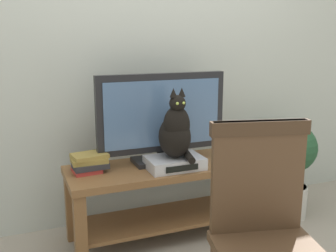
{
  "coord_description": "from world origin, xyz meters",
  "views": [
    {
      "loc": [
        -0.9,
        -1.83,
        1.33
      ],
      "look_at": [
        -0.0,
        0.42,
        0.78
      ],
      "focal_mm": 42.29,
      "sensor_mm": 36.0,
      "label": 1
    }
  ],
  "objects_px": {
    "book_stack": "(89,163)",
    "tv": "(162,117)",
    "cat": "(176,131)",
    "wooden_chair": "(265,227)",
    "media_box": "(175,163)",
    "tv_stand": "(165,187)",
    "potted_plant": "(291,163)"
  },
  "relations": [
    {
      "from": "media_box",
      "to": "cat",
      "type": "relative_size",
      "value": 0.79
    },
    {
      "from": "tv_stand",
      "to": "book_stack",
      "type": "distance_m",
      "value": 0.53
    },
    {
      "from": "tv_stand",
      "to": "potted_plant",
      "type": "distance_m",
      "value": 0.98
    },
    {
      "from": "tv",
      "to": "cat",
      "type": "height_order",
      "value": "tv"
    },
    {
      "from": "tv",
      "to": "potted_plant",
      "type": "xyz_separation_m",
      "value": [
        0.98,
        -0.12,
        -0.4
      ]
    },
    {
      "from": "book_stack",
      "to": "potted_plant",
      "type": "relative_size",
      "value": 0.32
    },
    {
      "from": "wooden_chair",
      "to": "potted_plant",
      "type": "bearing_deg",
      "value": 46.8
    },
    {
      "from": "media_box",
      "to": "wooden_chair",
      "type": "bearing_deg",
      "value": -91.49
    },
    {
      "from": "tv",
      "to": "wooden_chair",
      "type": "distance_m",
      "value": 1.18
    },
    {
      "from": "cat",
      "to": "wooden_chair",
      "type": "bearing_deg",
      "value": -91.57
    },
    {
      "from": "wooden_chair",
      "to": "tv",
      "type": "bearing_deg",
      "value": 90.25
    },
    {
      "from": "tv",
      "to": "media_box",
      "type": "distance_m",
      "value": 0.31
    },
    {
      "from": "cat",
      "to": "potted_plant",
      "type": "xyz_separation_m",
      "value": [
        0.95,
        0.04,
        -0.33
      ]
    },
    {
      "from": "cat",
      "to": "media_box",
      "type": "bearing_deg",
      "value": 94.97
    },
    {
      "from": "wooden_chair",
      "to": "book_stack",
      "type": "xyz_separation_m",
      "value": [
        -0.49,
        1.14,
        -0.01
      ]
    },
    {
      "from": "media_box",
      "to": "book_stack",
      "type": "xyz_separation_m",
      "value": [
        -0.52,
        0.14,
        0.02
      ]
    },
    {
      "from": "book_stack",
      "to": "tv",
      "type": "bearing_deg",
      "value": 1.71
    },
    {
      "from": "cat",
      "to": "tv_stand",
      "type": "bearing_deg",
      "value": 108.34
    },
    {
      "from": "wooden_chair",
      "to": "media_box",
      "type": "bearing_deg",
      "value": 88.51
    },
    {
      "from": "tv",
      "to": "book_stack",
      "type": "relative_size",
      "value": 3.81
    },
    {
      "from": "tv_stand",
      "to": "potted_plant",
      "type": "relative_size",
      "value": 1.81
    },
    {
      "from": "cat",
      "to": "book_stack",
      "type": "height_order",
      "value": "cat"
    },
    {
      "from": "tv_stand",
      "to": "cat",
      "type": "relative_size",
      "value": 2.89
    },
    {
      "from": "tv",
      "to": "media_box",
      "type": "bearing_deg",
      "value": -78.21
    },
    {
      "from": "tv_stand",
      "to": "wooden_chair",
      "type": "xyz_separation_m",
      "value": [
        0.01,
        -1.09,
        0.23
      ]
    },
    {
      "from": "tv",
      "to": "book_stack",
      "type": "distance_m",
      "value": 0.55
    },
    {
      "from": "tv",
      "to": "cat",
      "type": "distance_m",
      "value": 0.18
    },
    {
      "from": "tv",
      "to": "media_box",
      "type": "xyz_separation_m",
      "value": [
        0.03,
        -0.15,
        -0.27
      ]
    },
    {
      "from": "tv_stand",
      "to": "media_box",
      "type": "xyz_separation_m",
      "value": [
        0.03,
        -0.09,
        0.19
      ]
    },
    {
      "from": "tv",
      "to": "tv_stand",
      "type": "bearing_deg",
      "value": -90.02
    },
    {
      "from": "book_stack",
      "to": "potted_plant",
      "type": "height_order",
      "value": "potted_plant"
    },
    {
      "from": "media_box",
      "to": "cat",
      "type": "bearing_deg",
      "value": -85.03
    }
  ]
}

